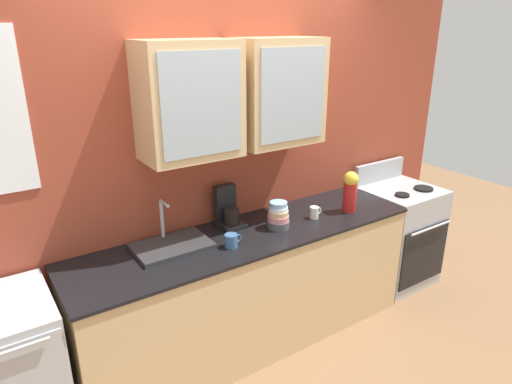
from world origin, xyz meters
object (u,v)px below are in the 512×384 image
(bowl_stack, at_px, (278,216))
(cup_near_sink, at_px, (231,241))
(dishwasher, at_px, (7,378))
(sink_faucet, at_px, (171,245))
(stove_range, at_px, (397,234))
(coffee_maker, at_px, (228,211))
(vase, at_px, (350,191))
(cup_near_bowls, at_px, (314,212))

(bowl_stack, xyz_separation_m, cup_near_sink, (-0.43, -0.07, -0.04))
(dishwasher, bearing_deg, sink_faucet, 5.68)
(bowl_stack, height_order, cup_near_sink, bowl_stack)
(sink_faucet, relative_size, bowl_stack, 2.50)
(stove_range, xyz_separation_m, cup_near_sink, (-1.80, -0.10, 0.48))
(bowl_stack, bearing_deg, coffee_maker, 139.07)
(vase, distance_m, cup_near_bowls, 0.34)
(vase, xyz_separation_m, cup_near_sink, (-1.06, -0.01, -0.12))
(cup_near_sink, xyz_separation_m, dishwasher, (-1.37, 0.10, -0.49))
(sink_faucet, bearing_deg, cup_near_bowls, -7.81)
(cup_near_sink, relative_size, coffee_maker, 0.41)
(vase, distance_m, cup_near_sink, 1.07)
(cup_near_sink, bearing_deg, sink_faucet, 148.20)
(sink_faucet, height_order, bowl_stack, sink_faucet)
(vase, height_order, cup_near_sink, vase)
(vase, xyz_separation_m, dishwasher, (-2.43, 0.09, -0.61))
(cup_near_bowls, bearing_deg, sink_faucet, 172.19)
(stove_range, bearing_deg, vase, -172.77)
(bowl_stack, relative_size, cup_near_bowls, 1.91)
(stove_range, bearing_deg, bowl_stack, -178.72)
(bowl_stack, bearing_deg, sink_faucet, 170.25)
(sink_faucet, bearing_deg, stove_range, -2.67)
(stove_range, xyz_separation_m, bowl_stack, (-1.38, -0.03, 0.52))
(sink_faucet, xyz_separation_m, bowl_stack, (0.76, -0.13, 0.07))
(cup_near_bowls, relative_size, dishwasher, 0.11)
(stove_range, relative_size, bowl_stack, 5.53)
(bowl_stack, bearing_deg, stove_range, 1.28)
(bowl_stack, relative_size, coffee_maker, 0.66)
(sink_faucet, xyz_separation_m, dishwasher, (-1.04, -0.10, -0.47))
(stove_range, height_order, bowl_stack, bowl_stack)
(cup_near_sink, height_order, coffee_maker, coffee_maker)
(cup_near_bowls, xyz_separation_m, coffee_maker, (-0.59, 0.25, 0.06))
(bowl_stack, relative_size, dishwasher, 0.22)
(stove_range, relative_size, dishwasher, 1.20)
(stove_range, distance_m, vase, 0.96)
(sink_faucet, height_order, coffee_maker, sink_faucet)
(vase, bearing_deg, cup_near_sink, -179.49)
(bowl_stack, relative_size, vase, 0.61)
(bowl_stack, bearing_deg, dishwasher, 179.16)
(cup_near_bowls, distance_m, dishwasher, 2.17)
(stove_range, bearing_deg, sink_faucet, 177.33)
(vase, relative_size, coffee_maker, 1.09)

